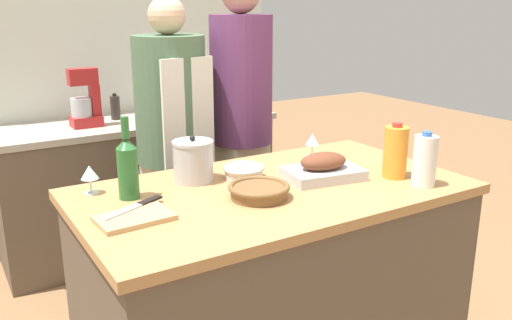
% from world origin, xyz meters
% --- Properties ---
extents(kitchen_island, '(1.57, 0.88, 0.92)m').
position_xyz_m(kitchen_island, '(0.00, 0.00, 0.46)').
color(kitchen_island, brown).
rests_on(kitchen_island, ground_plane).
extents(back_counter, '(1.83, 0.60, 0.90)m').
position_xyz_m(back_counter, '(0.00, 1.65, 0.45)').
color(back_counter, brown).
rests_on(back_counter, ground_plane).
extents(back_wall, '(2.33, 0.10, 2.55)m').
position_xyz_m(back_wall, '(0.00, 2.00, 1.27)').
color(back_wall, silver).
rests_on(back_wall, ground_plane).
extents(roasting_pan, '(0.35, 0.26, 0.11)m').
position_xyz_m(roasting_pan, '(0.24, -0.02, 0.96)').
color(roasting_pan, '#BCBCC1').
rests_on(roasting_pan, kitchen_island).
extents(wicker_basket, '(0.24, 0.24, 0.05)m').
position_xyz_m(wicker_basket, '(-0.12, -0.08, 0.95)').
color(wicker_basket, brown).
rests_on(wicker_basket, kitchen_island).
extents(cutting_board, '(0.26, 0.18, 0.02)m').
position_xyz_m(cutting_board, '(-0.60, -0.05, 0.93)').
color(cutting_board, tan).
rests_on(cutting_board, kitchen_island).
extents(stock_pot, '(0.17, 0.17, 0.20)m').
position_xyz_m(stock_pot, '(-0.24, 0.24, 1.00)').
color(stock_pot, '#B7B7BC').
rests_on(stock_pot, kitchen_island).
extents(mixing_bowl, '(0.18, 0.18, 0.05)m').
position_xyz_m(mixing_bowl, '(-0.04, 0.16, 0.95)').
color(mixing_bowl, beige).
rests_on(mixing_bowl, kitchen_island).
extents(juice_jug, '(0.10, 0.10, 0.24)m').
position_xyz_m(juice_jug, '(0.51, -0.16, 1.03)').
color(juice_jug, orange).
rests_on(juice_jug, kitchen_island).
extents(milk_jug, '(0.09, 0.09, 0.23)m').
position_xyz_m(milk_jug, '(0.53, -0.31, 1.02)').
color(milk_jug, white).
rests_on(milk_jug, kitchen_island).
extents(wine_bottle_green, '(0.08, 0.08, 0.32)m').
position_xyz_m(wine_bottle_green, '(-0.54, 0.18, 1.04)').
color(wine_bottle_green, '#28662D').
rests_on(wine_bottle_green, kitchen_island).
extents(wine_glass_left, '(0.07, 0.07, 0.11)m').
position_xyz_m(wine_glass_left, '(-0.65, 0.30, 1.00)').
color(wine_glass_left, silver).
rests_on(wine_glass_left, kitchen_island).
extents(wine_glass_right, '(0.07, 0.07, 0.11)m').
position_xyz_m(wine_glass_right, '(0.41, 0.28, 1.00)').
color(wine_glass_right, silver).
rests_on(wine_glass_right, kitchen_island).
extents(knife_chef, '(0.26, 0.14, 0.01)m').
position_xyz_m(knife_chef, '(-0.57, 0.03, 0.94)').
color(knife_chef, '#B7B7BC').
rests_on(knife_chef, cutting_board).
extents(stand_mixer, '(0.18, 0.14, 0.36)m').
position_xyz_m(stand_mixer, '(-0.32, 1.61, 1.05)').
color(stand_mixer, '#B22323').
rests_on(stand_mixer, back_counter).
extents(condiment_bottle_tall, '(0.06, 0.06, 0.17)m').
position_xyz_m(condiment_bottle_tall, '(-0.10, 1.72, 0.98)').
color(condiment_bottle_tall, '#332D28').
rests_on(condiment_bottle_tall, back_counter).
extents(condiment_bottle_short, '(0.06, 0.06, 0.14)m').
position_xyz_m(condiment_bottle_short, '(0.30, 1.52, 0.96)').
color(condiment_bottle_short, '#B28E2D').
rests_on(condiment_bottle_short, back_counter).
extents(person_cook_aproned, '(0.38, 0.39, 1.67)m').
position_xyz_m(person_cook_aproned, '(-0.05, 0.92, 0.92)').
color(person_cook_aproned, beige).
rests_on(person_cook_aproned, ground_plane).
extents(person_cook_guest, '(0.35, 0.35, 1.78)m').
position_xyz_m(person_cook_guest, '(0.38, 0.91, 0.99)').
color(person_cook_guest, beige).
rests_on(person_cook_guest, ground_plane).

